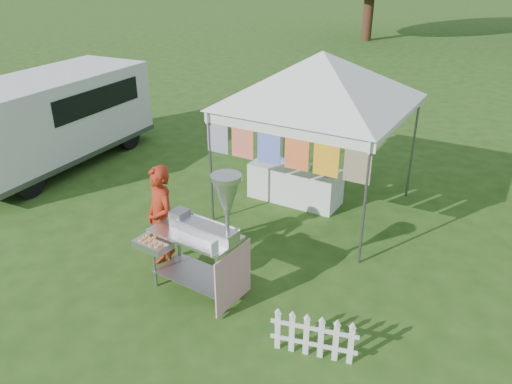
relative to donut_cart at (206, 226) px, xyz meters
The scene contains 7 objects.
ground 1.18m from the donut_cart, 45.32° to the right, with size 120.00×120.00×0.00m, color #254814.
canopy_main 3.80m from the donut_cart, 87.08° to the left, with size 4.24×4.24×3.45m.
donut_cart is the anchor object (origin of this frame).
vendor 1.10m from the donut_cart, 166.19° to the left, with size 0.63×0.41×1.72m, color maroon.
cargo_van 6.50m from the donut_cart, 157.68° to the left, with size 2.32×5.05×2.05m.
picket_fence 2.03m from the donut_cart, 10.87° to the right, with size 1.06×0.27×0.56m.
display_table 3.53m from the donut_cart, 95.14° to the left, with size 1.80×0.70×0.72m, color white.
Camera 1 is at (3.39, -4.58, 4.50)m, focal length 35.00 mm.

